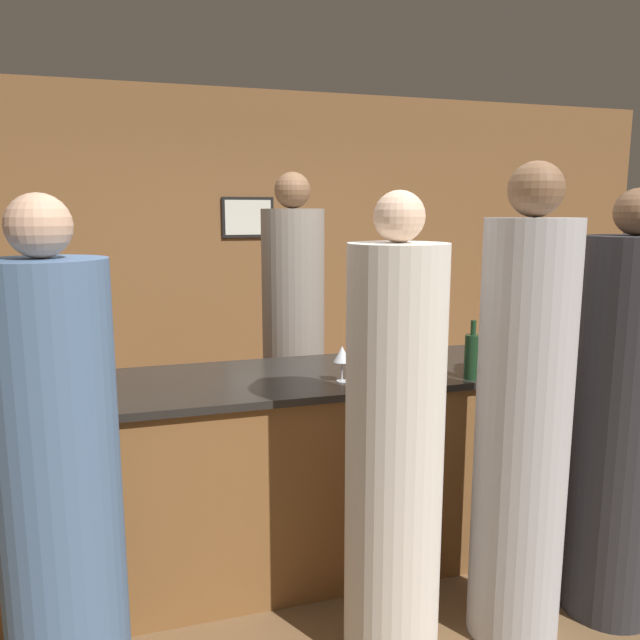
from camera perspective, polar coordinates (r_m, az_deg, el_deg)
name	(u,v)px	position (r m, az deg, el deg)	size (l,w,h in m)	color
ground_plane	(320,558)	(3.51, 0.04, -20.91)	(14.00, 14.00, 0.00)	brown
back_wall	(238,259)	(5.42, -7.52, 5.59)	(8.00, 0.08, 2.80)	brown
bar_counter	(320,467)	(3.28, 0.04, -13.33)	(3.27, 0.78, 1.00)	brown
bartender	(294,350)	(3.91, -2.43, -2.72)	(0.39, 0.39, 2.03)	gray
guest_0	(394,451)	(2.52, 6.80, -11.83)	(0.39, 0.39, 1.88)	silver
guest_1	(620,426)	(3.06, 25.73, -8.70)	(0.40, 0.40, 1.89)	#2D2D33
guest_2	(60,503)	(2.29, -22.69, -15.21)	(0.39, 0.39, 1.85)	#4C6B93
guest_3	(522,427)	(2.73, 18.02, -9.26)	(0.38, 0.38, 1.99)	#B2B2B7
wine_bottle_0	(472,356)	(3.07, 13.74, -3.20)	(0.07, 0.07, 0.29)	#19381E
wine_glass_0	(555,338)	(3.61, 20.66, -1.56)	(0.07, 0.07, 0.16)	silver
wine_glass_1	(571,332)	(3.69, 22.00, -1.05)	(0.07, 0.07, 0.19)	silver
wine_glass_2	(342,355)	(2.93, 2.03, -3.20)	(0.08, 0.08, 0.17)	silver
wine_glass_3	(40,375)	(2.84, -24.26, -4.58)	(0.07, 0.07, 0.17)	silver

